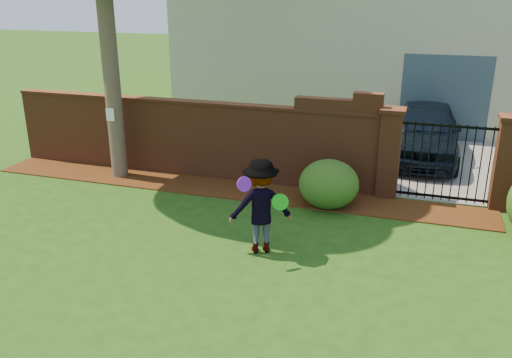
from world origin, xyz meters
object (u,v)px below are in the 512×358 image
(man, at_px, (261,207))
(frisbee_green, at_px, (280,202))
(car, at_px, (425,133))
(frisbee_purple, at_px, (244,184))

(man, bearing_deg, frisbee_green, 135.30)
(car, xyz_separation_m, frisbee_purple, (-2.58, -6.39, 0.61))
(man, height_order, frisbee_green, man)
(car, height_order, man, man)
(frisbee_purple, xyz_separation_m, frisbee_green, (0.50, 0.27, -0.34))
(car, relative_size, frisbee_purple, 17.40)
(frisbee_green, bearing_deg, man, 159.82)
(frisbee_green, bearing_deg, car, 71.21)
(frisbee_purple, distance_m, frisbee_green, 0.66)
(car, height_order, frisbee_purple, frisbee_purple)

